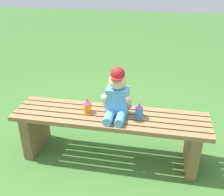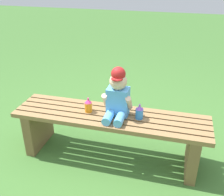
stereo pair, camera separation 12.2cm
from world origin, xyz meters
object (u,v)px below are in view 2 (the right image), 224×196
at_px(sippy_cup_left, 88,105).
at_px(sippy_cup_right, 139,112).
at_px(park_bench, 110,129).
at_px(child_figure, 118,95).

relative_size(sippy_cup_left, sippy_cup_right, 1.00).
relative_size(park_bench, sippy_cup_left, 12.76).
bearing_deg(park_bench, sippy_cup_left, 178.26).
distance_m(park_bench, child_figure, 0.32).
xyz_separation_m(child_figure, sippy_cup_right, (0.18, -0.00, -0.12)).
bearing_deg(sippy_cup_left, sippy_cup_right, 0.00).
bearing_deg(sippy_cup_left, park_bench, -1.74).
xyz_separation_m(sippy_cup_left, sippy_cup_right, (0.42, 0.00, 0.00)).
bearing_deg(sippy_cup_left, child_figure, 0.73).
xyz_separation_m(park_bench, child_figure, (0.06, 0.01, 0.31)).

